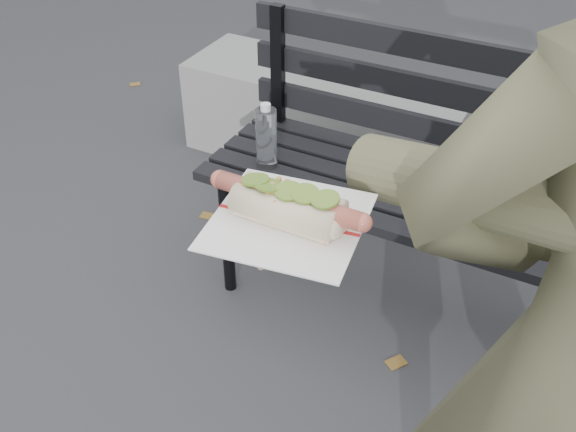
# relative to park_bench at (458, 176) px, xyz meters

# --- Properties ---
(park_bench) EXTENTS (1.50, 0.44, 0.88)m
(park_bench) POSITION_rel_park_bench_xyz_m (0.00, 0.00, 0.00)
(park_bench) COLOR black
(park_bench) RESTS_ON ground
(concrete_block) EXTENTS (1.20, 0.40, 0.40)m
(concrete_block) POSITION_rel_park_bench_xyz_m (-0.72, 0.67, -0.32)
(concrete_block) COLOR slate
(concrete_block) RESTS_ON ground
(held_hotdog) EXTENTS (0.64, 0.32, 0.20)m
(held_hotdog) POSITION_rel_park_bench_xyz_m (0.20, -0.99, 0.60)
(held_hotdog) COLOR brown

